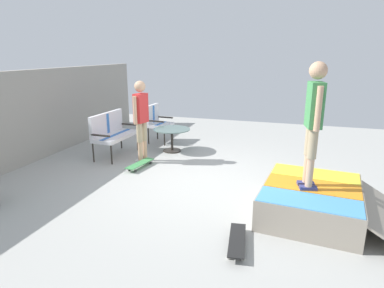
# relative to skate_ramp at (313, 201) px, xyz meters

# --- Properties ---
(ground_plane) EXTENTS (12.00, 12.00, 0.10)m
(ground_plane) POSITION_rel_skate_ramp_xyz_m (0.76, 1.96, -0.29)
(ground_plane) COLOR #A8A8A3
(back_wall_cinderblock) EXTENTS (9.00, 0.20, 2.01)m
(back_wall_cinderblock) POSITION_rel_skate_ramp_xyz_m (0.76, 5.96, 0.77)
(back_wall_cinderblock) COLOR #9E998E
(back_wall_cinderblock) RESTS_ON ground_plane
(skate_ramp) EXTENTS (1.86, 2.15, 0.47)m
(skate_ramp) POSITION_rel_skate_ramp_xyz_m (0.00, 0.00, 0.00)
(skate_ramp) COLOR gray
(skate_ramp) RESTS_ON ground_plane
(patio_bench) EXTENTS (1.27, 0.60, 1.02)m
(patio_bench) POSITION_rel_skate_ramp_xyz_m (1.75, 4.43, 0.38)
(patio_bench) COLOR #2D2823
(patio_bench) RESTS_ON ground_plane
(patio_chair_near_house) EXTENTS (0.65, 0.58, 1.02)m
(patio_chair_near_house) POSITION_rel_skate_ramp_xyz_m (3.20, 3.91, 0.38)
(patio_chair_near_house) COLOR #2D2823
(patio_chair_near_house) RESTS_ON ground_plane
(patio_table) EXTENTS (0.90, 0.90, 0.57)m
(patio_table) POSITION_rel_skate_ramp_xyz_m (2.49, 3.21, 0.17)
(patio_table) COLOR #2D2823
(patio_table) RESTS_ON ground_plane
(person_watching) EXTENTS (0.47, 0.29, 1.80)m
(person_watching) POSITION_rel_skate_ramp_xyz_m (1.54, 3.55, 0.83)
(person_watching) COLOR silver
(person_watching) RESTS_ON ground_plane
(person_skater) EXTENTS (0.47, 0.29, 1.79)m
(person_skater) POSITION_rel_skate_ramp_xyz_m (-0.09, 0.11, 1.30)
(person_skater) COLOR navy
(person_skater) RESTS_ON skate_ramp
(skateboard_by_bench) EXTENTS (0.82, 0.33, 0.10)m
(skateboard_by_bench) POSITION_rel_skate_ramp_xyz_m (1.15, 3.42, -0.15)
(skateboard_by_bench) COLOR #3F8C4C
(skateboard_by_bench) RESTS_ON ground_plane
(skateboard_spare) EXTENTS (0.82, 0.30, 0.10)m
(skateboard_spare) POSITION_rel_skate_ramp_xyz_m (-1.17, 0.93, -0.15)
(skateboard_spare) COLOR black
(skateboard_spare) RESTS_ON ground_plane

